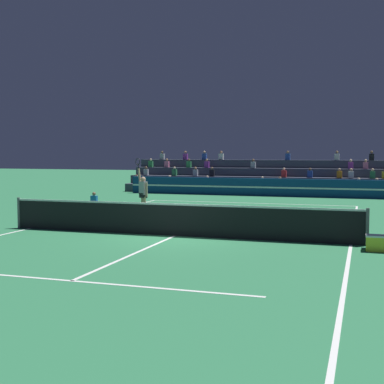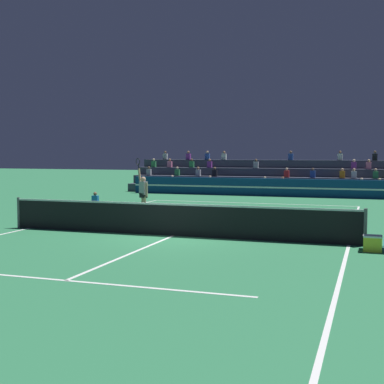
# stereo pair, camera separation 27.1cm
# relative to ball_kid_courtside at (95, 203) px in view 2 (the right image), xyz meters

# --- Properties ---
(ground_plane) EXTENTS (120.00, 120.00, 0.00)m
(ground_plane) POSITION_rel_ball_kid_courtside_xyz_m (6.34, -6.33, -0.33)
(ground_plane) COLOR #2D7A4C
(court_lines) EXTENTS (11.10, 23.90, 0.01)m
(court_lines) POSITION_rel_ball_kid_courtside_xyz_m (6.34, -6.33, -0.33)
(court_lines) COLOR white
(court_lines) RESTS_ON ground
(tennis_net) EXTENTS (12.00, 0.10, 1.10)m
(tennis_net) POSITION_rel_ball_kid_courtside_xyz_m (6.34, -6.33, 0.21)
(tennis_net) COLOR slate
(tennis_net) RESTS_ON ground
(sponsor_banner_wall) EXTENTS (18.00, 0.26, 1.10)m
(sponsor_banner_wall) POSITION_rel_ball_kid_courtside_xyz_m (6.34, 10.45, 0.22)
(sponsor_banner_wall) COLOR navy
(sponsor_banner_wall) RESTS_ON ground
(bleacher_stand) EXTENTS (20.02, 3.80, 2.83)m
(bleacher_stand) POSITION_rel_ball_kid_courtside_xyz_m (6.34, 13.62, 0.50)
(bleacher_stand) COLOR #383D4C
(bleacher_stand) RESTS_ON ground
(ball_kid_courtside) EXTENTS (0.30, 0.36, 0.84)m
(ball_kid_courtside) POSITION_rel_ball_kid_courtside_xyz_m (0.00, 0.00, 0.00)
(ball_kid_courtside) COLOR black
(ball_kid_courtside) RESTS_ON ground
(tennis_player) EXTENTS (0.74, 0.56, 2.50)m
(tennis_player) POSITION_rel_ball_kid_courtside_xyz_m (3.46, -2.18, 0.66)
(tennis_player) COLOR tan
(tennis_player) RESTS_ON ground
(tennis_ball) EXTENTS (0.07, 0.07, 0.07)m
(tennis_ball) POSITION_rel_ball_kid_courtside_xyz_m (9.57, -0.24, -0.30)
(tennis_ball) COLOR #C6DB33
(tennis_ball) RESTS_ON ground
(equipment_cooler) EXTENTS (0.50, 0.38, 0.45)m
(equipment_cooler) POSITION_rel_ball_kid_courtside_xyz_m (12.50, -7.16, -0.10)
(equipment_cooler) COLOR yellow
(equipment_cooler) RESTS_ON ground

